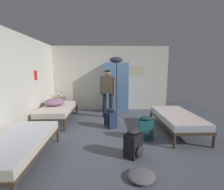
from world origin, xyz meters
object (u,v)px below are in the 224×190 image
object	(u,v)px
bed_left_rear	(58,109)
lotion_bottle	(61,95)
backpack_black	(134,143)
shelf_unit	(60,103)
locker_bank	(116,86)
bedding_heap	(55,102)
bed_right	(177,118)
person_traveler	(108,89)
clothes_pile_grey	(141,176)
backpack_navy	(111,118)
bed_left_front	(17,144)
backpack_teal	(146,128)
water_bottle	(58,94)

from	to	relation	value
bed_left_rear	lotion_bottle	world-z (taller)	lotion_bottle
lotion_bottle	backpack_black	xyz separation A→B (m)	(2.22, -3.36, -0.39)
bed_left_rear	backpack_black	bearing A→B (deg)	-47.83
shelf_unit	backpack_black	size ratio (longest dim) A/B	1.04
locker_bank	shelf_unit	distance (m)	2.24
lotion_bottle	bedding_heap	bearing A→B (deg)	-86.50
shelf_unit	bedding_heap	distance (m)	1.11
bed_right	lotion_bottle	size ratio (longest dim) A/B	10.82
bed_left_rear	person_traveler	xyz separation A→B (m)	(1.57, 0.32, 0.59)
shelf_unit	bed_right	distance (m)	4.22
bedding_heap	clothes_pile_grey	size ratio (longest dim) A/B	1.56
backpack_navy	bed_left_front	bearing A→B (deg)	-132.26
clothes_pile_grey	locker_bank	bearing A→B (deg)	92.08
locker_bank	backpack_teal	world-z (taller)	locker_bank
person_traveler	backpack_teal	xyz separation A→B (m)	(0.88, -1.79, -0.71)
bed_left_front	water_bottle	xyz separation A→B (m)	(-0.33, 3.64, 0.28)
bed_left_front	backpack_black	bearing A→B (deg)	6.03
bed_left_rear	bedding_heap	xyz separation A→B (m)	(-0.12, 0.08, 0.22)
lotion_bottle	backpack_teal	xyz separation A→B (m)	(2.63, -2.58, -0.39)
locker_bank	backpack_navy	world-z (taller)	locker_bank
person_traveler	backpack_navy	size ratio (longest dim) A/B	2.91
locker_bank	bedding_heap	distance (m)	2.31
person_traveler	water_bottle	bearing A→B (deg)	155.82
backpack_black	clothes_pile_grey	size ratio (longest dim) A/B	1.27
bed_right	backpack_navy	xyz separation A→B (m)	(-1.71, 0.39, -0.12)
bedding_heap	backpack_teal	distance (m)	3.02
water_bottle	backpack_teal	bearing A→B (deg)	-43.54
bedding_heap	locker_bank	bearing A→B (deg)	27.90
shelf_unit	bed_left_rear	xyz separation A→B (m)	(0.25, -1.15, 0.04)
water_bottle	bed_left_rear	bearing A→B (deg)	-74.25
backpack_navy	backpack_teal	size ratio (longest dim) A/B	1.00
person_traveler	lotion_bottle	bearing A→B (deg)	155.62
bed_left_rear	backpack_black	xyz separation A→B (m)	(2.04, -2.25, -0.12)
bed_right	bed_left_rear	bearing A→B (deg)	162.75
bed_right	backpack_black	bearing A→B (deg)	-137.53
bed_left_rear	backpack_black	size ratio (longest dim) A/B	3.45
shelf_unit	bed_right	xyz separation A→B (m)	(3.61, -2.19, 0.04)
shelf_unit	clothes_pile_grey	world-z (taller)	shelf_unit
person_traveler	clothes_pile_grey	distance (m)	3.39
water_bottle	backpack_black	distance (m)	4.18
lotion_bottle	backpack_black	bearing A→B (deg)	-56.56
water_bottle	bed_left_front	bearing A→B (deg)	-84.81
bed_left_rear	person_traveler	world-z (taller)	person_traveler
bed_right	backpack_black	xyz separation A→B (m)	(-1.32, -1.21, -0.12)
shelf_unit	backpack_navy	bearing A→B (deg)	-43.45
bed_right	bedding_heap	distance (m)	3.66
water_bottle	clothes_pile_grey	distance (m)	4.76
bed_left_front	person_traveler	distance (m)	3.25
water_bottle	locker_bank	bearing A→B (deg)	-0.50
bed_left_front	locker_bank	bearing A→B (deg)	62.27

